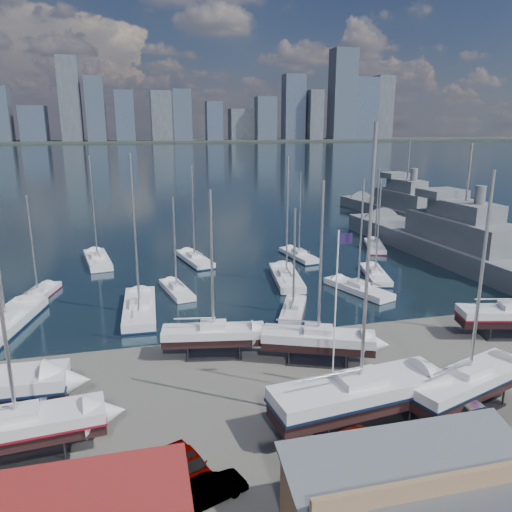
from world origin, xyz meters
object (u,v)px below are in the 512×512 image
object	(u,v)px
naval_ship_west	(404,212)
naval_ship_east	(460,251)
flagpole	(337,303)
car_a	(190,465)

from	to	relation	value
naval_ship_west	naval_ship_east	bearing A→B (deg)	157.76
naval_ship_east	flagpole	distance (m)	44.01
naval_ship_east	car_a	distance (m)	56.38
naval_ship_west	car_a	bearing A→B (deg)	136.86
naval_ship_east	flagpole	bearing A→B (deg)	129.65
naval_ship_west	car_a	xyz separation A→B (m)	(-53.04, -68.55, -0.95)
naval_ship_east	naval_ship_west	world-z (taller)	naval_ship_east
flagpole	naval_ship_east	bearing A→B (deg)	43.01
naval_ship_west	car_a	world-z (taller)	naval_ship_west
naval_ship_east	naval_ship_west	size ratio (longest dim) A/B	1.22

